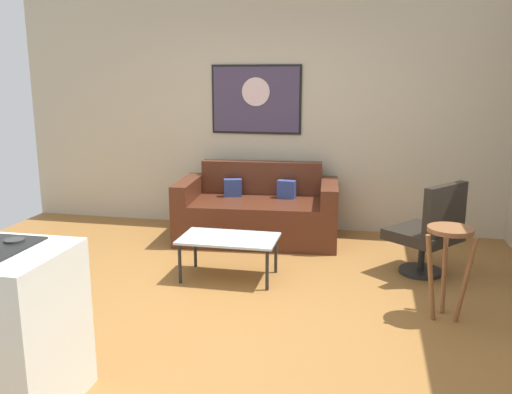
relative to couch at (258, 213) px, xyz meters
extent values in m
cube|color=brown|center=(0.12, -1.84, -0.32)|extent=(6.40, 6.40, 0.04)
cube|color=#BBAF95|center=(0.12, 0.58, 1.10)|extent=(6.40, 0.05, 2.80)
cube|color=#4D2415|center=(0.00, -0.04, -0.07)|extent=(1.46, 1.00, 0.46)
cube|color=#4D2415|center=(-0.02, 0.33, 0.35)|extent=(1.40, 0.26, 0.38)
cube|color=#4D2415|center=(-0.78, -0.10, 0.04)|extent=(0.25, 0.90, 0.67)
cube|color=#4D2415|center=(0.79, 0.02, 0.04)|extent=(0.25, 0.90, 0.67)
cube|color=navy|center=(-0.31, 0.10, 0.26)|extent=(0.22, 0.15, 0.20)
cube|color=navy|center=(0.30, 0.15, 0.26)|extent=(0.21, 0.12, 0.20)
cube|color=silver|center=(-0.01, -1.23, 0.08)|extent=(0.87, 0.52, 0.02)
cylinder|color=#232326|center=(-0.40, -1.45, -0.12)|extent=(0.03, 0.03, 0.36)
cylinder|color=#232326|center=(0.38, -1.45, -0.12)|extent=(0.03, 0.03, 0.36)
cylinder|color=#232326|center=(-0.40, -1.02, -0.12)|extent=(0.03, 0.03, 0.36)
cylinder|color=#232326|center=(0.38, -1.02, -0.12)|extent=(0.03, 0.03, 0.36)
cylinder|color=black|center=(1.71, -0.75, -0.28)|extent=(0.39, 0.39, 0.04)
cylinder|color=black|center=(1.71, -0.75, -0.09)|extent=(0.06, 0.06, 0.34)
cube|color=black|center=(1.71, -0.75, 0.08)|extent=(0.77, 0.77, 0.10)
cube|color=black|center=(1.87, -0.88, 0.35)|extent=(0.42, 0.48, 0.45)
cylinder|color=brown|center=(1.80, -1.71, 0.40)|extent=(0.33, 0.33, 0.03)
cylinder|color=brown|center=(1.80, -1.57, 0.04)|extent=(0.04, 0.13, 0.68)
cylinder|color=brown|center=(1.68, -1.78, 0.04)|extent=(0.13, 0.10, 0.68)
cylinder|color=brown|center=(1.92, -1.78, 0.04)|extent=(0.13, 0.10, 0.68)
cylinder|color=#2D2D2D|center=(-0.70, -3.23, 0.62)|extent=(0.11, 0.11, 0.01)
cube|color=black|center=(-0.14, 0.54, 1.23)|extent=(1.07, 0.01, 0.80)
cube|color=#42364F|center=(-0.14, 0.54, 1.23)|extent=(1.02, 0.02, 0.75)
cylinder|color=beige|center=(-0.14, 0.52, 1.32)|extent=(0.33, 0.01, 0.33)
camera|label=1|loc=(1.19, -5.75, 1.51)|focal=38.00mm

